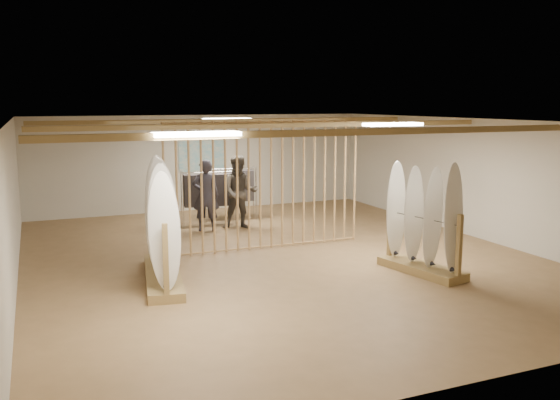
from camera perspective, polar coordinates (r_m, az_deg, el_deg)
name	(u,v)px	position (r m, az deg, el deg)	size (l,w,h in m)	color
floor	(280,257)	(12.34, 0.00, -5.51)	(12.00, 12.00, 0.00)	olive
ceiling	(280,121)	(11.93, 0.00, 7.61)	(12.00, 12.00, 0.00)	gray
wall_back	(202,163)	(17.70, -7.52, 3.58)	(12.00, 12.00, 0.00)	beige
wall_front	(487,264)	(7.02, 19.33, -5.81)	(12.00, 12.00, 0.00)	beige
wall_left	(11,207)	(11.15, -24.44, -0.61)	(12.00, 12.00, 0.00)	beige
wall_right	(476,178)	(14.70, 18.30, 2.00)	(12.00, 12.00, 0.00)	beige
ceiling_slats	(280,125)	(11.93, 0.00, 7.22)	(9.50, 6.12, 0.10)	olive
light_panels	(280,124)	(11.93, 0.00, 7.32)	(1.20, 0.35, 0.06)	white
bamboo_partition	(266,185)	(12.79, -1.38, 1.43)	(4.45, 0.05, 2.78)	tan
poster	(202,156)	(17.66, -7.51, 4.22)	(1.40, 0.03, 0.90)	teal
rack_left	(162,240)	(10.79, -11.31, -3.79)	(1.01, 2.76, 2.18)	olive
rack_right	(422,236)	(11.38, 13.55, -3.40)	(0.92, 1.87, 2.09)	olive
clothing_rack_a	(208,190)	(15.34, -6.91, 0.97)	(1.34, 0.48, 1.45)	silver
clothing_rack_b	(230,186)	(16.03, -4.83, 1.38)	(1.34, 0.54, 1.45)	silver
shopper_a	(206,191)	(14.73, -7.16, 0.90)	(0.74, 0.50, 2.03)	#2A2830
shopper_b	(240,188)	(14.90, -3.89, 1.21)	(1.02, 0.79, 2.11)	#3E3830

